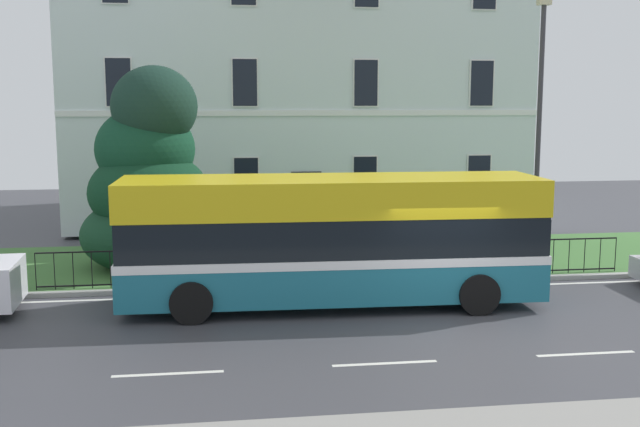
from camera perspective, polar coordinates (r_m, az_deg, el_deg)
ground_plane at (r=17.88m, az=9.04°, el=-7.54°), size 60.00×56.00×0.18m
georgian_townhouse at (r=32.85m, az=-2.21°, el=11.63°), size 17.67×10.95×13.05m
iron_verge_railing at (r=20.33m, az=1.56°, el=-3.62°), size 15.66×0.04×0.97m
evergreen_tree at (r=22.33m, az=-12.74°, el=2.10°), size 3.71×3.71×5.89m
single_decker_bus at (r=18.11m, az=0.90°, el=-1.90°), size 9.99×2.85×3.08m
street_lamp_post at (r=22.63m, az=16.09°, el=7.16°), size 0.36×0.24×7.73m
litter_bin at (r=20.89m, az=-1.77°, el=-3.13°), size 0.55×0.55×1.12m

